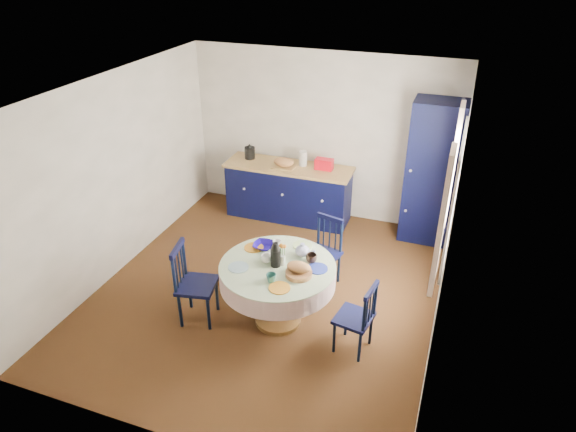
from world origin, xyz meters
name	(u,v)px	position (x,y,z in m)	size (l,w,h in m)	color
floor	(267,291)	(0.00, 0.00, 0.00)	(4.50, 4.50, 0.00)	black
ceiling	(262,90)	(0.00, 0.00, 2.50)	(4.50, 4.50, 0.00)	white
wall_back	(322,136)	(0.00, 2.25, 1.25)	(4.00, 0.02, 2.50)	white
wall_left	(116,176)	(-2.00, 0.00, 1.25)	(0.02, 4.50, 2.50)	white
wall_right	(449,232)	(2.00, 0.00, 1.25)	(0.02, 4.50, 2.50)	white
window	(451,194)	(1.95, 0.30, 1.52)	(0.10, 1.74, 1.45)	white
kitchen_counter	(288,191)	(-0.40, 1.90, 0.44)	(1.92, 0.62, 1.10)	black
pantry_cabinet	(433,173)	(1.66, 2.00, 1.01)	(0.71, 0.52, 2.02)	black
dining_table	(278,275)	(0.34, -0.48, 0.64)	(1.26, 1.26, 1.04)	brown
chair_left	(193,283)	(-0.58, -0.74, 0.48)	(0.48, 0.50, 0.95)	black
chair_far	(324,252)	(0.59, 0.42, 0.45)	(0.48, 0.47, 0.89)	black
chair_right	(357,317)	(1.25, -0.62, 0.42)	(0.42, 0.43, 0.84)	black
mug_a	(266,259)	(0.19, -0.46, 0.81)	(0.11, 0.11, 0.09)	silver
mug_b	(271,278)	(0.37, -0.78, 0.81)	(0.10, 0.10, 0.10)	#2F6C63
mug_c	(311,258)	(0.65, -0.29, 0.81)	(0.12, 0.12, 0.10)	black
mug_d	(277,244)	(0.20, -0.14, 0.81)	(0.10, 0.10, 0.09)	silver
cobalt_bowl	(264,246)	(0.06, -0.20, 0.79)	(0.24, 0.24, 0.06)	#0F056D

